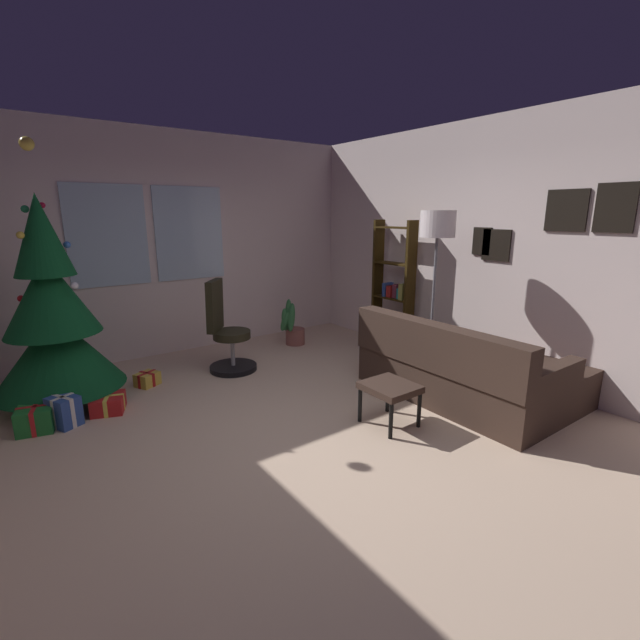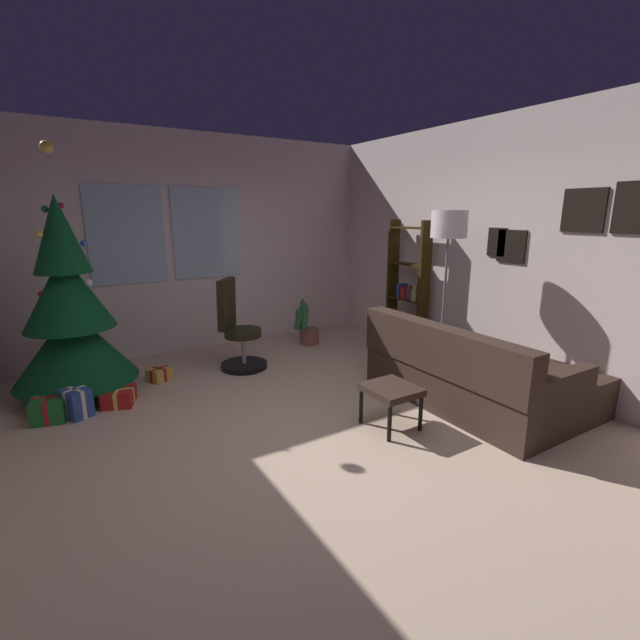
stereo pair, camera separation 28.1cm
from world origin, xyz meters
The scene contains 14 objects.
ground_plane centered at (0.00, 0.00, -0.05)m, with size 5.00×6.11×0.10m, color beige.
wall_back_with_windows centered at (-0.02, 3.10, 1.44)m, with size 5.00×0.12×2.87m.
wall_right_with_frames centered at (2.55, 0.00, 1.44)m, with size 0.12×6.11×2.87m.
couch centered at (1.70, -0.29, 0.29)m, with size 1.60×1.98×0.84m.
footstool centered at (0.65, -0.19, 0.33)m, with size 0.41×0.45×0.38m.
holiday_tree centered at (-1.63, 2.08, 0.83)m, with size 1.18×1.18×2.49m.
gift_box_red centered at (-1.32, 1.58, 0.08)m, with size 0.36×0.38×0.17m.
gift_box_green centered at (-1.90, 1.56, 0.11)m, with size 0.35×0.38×0.22m.
gift_box_gold centered at (-0.83, 2.03, 0.07)m, with size 0.29×0.27×0.15m.
gift_box_blue centered at (-1.69, 1.50, 0.14)m, with size 0.28×0.31×0.28m.
office_chair centered at (0.09, 1.96, 0.42)m, with size 0.59×0.59×1.09m.
bookshelf centered at (2.29, 1.39, 0.76)m, with size 0.18×0.64×1.76m.
floor_lamp centered at (1.85, 0.36, 1.61)m, with size 0.37×0.37×1.87m.
potted_plant centered at (1.27, 2.36, 0.25)m, with size 0.42×0.33×0.68m.
Camera 1 is at (-1.98, -2.72, 1.85)m, focal length 24.58 mm.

